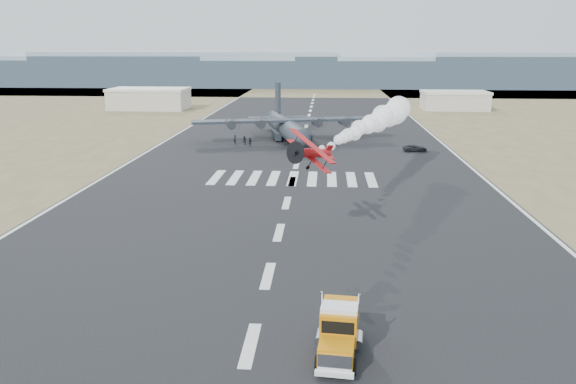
# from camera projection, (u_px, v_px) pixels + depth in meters

# --- Properties ---
(ground) EXTENTS (500.00, 500.00, 0.00)m
(ground) POSITION_uv_depth(u_px,v_px,m) (250.00, 345.00, 38.42)
(ground) COLOR black
(ground) RESTS_ON ground
(scrub_far) EXTENTS (500.00, 80.00, 0.00)m
(scrub_far) POSITION_uv_depth(u_px,v_px,m) (316.00, 90.00, 260.46)
(scrub_far) COLOR brown
(scrub_far) RESTS_ON ground
(runway_markings) EXTENTS (60.00, 260.00, 0.01)m
(runway_markings) POSITION_uv_depth(u_px,v_px,m) (296.00, 165.00, 96.34)
(runway_markings) COLOR silver
(runway_markings) RESTS_ON ground
(ridge_seg_b) EXTENTS (150.00, 50.00, 15.00)m
(ridge_seg_b) POSITION_uv_depth(u_px,v_px,m) (71.00, 70.00, 295.97)
(ridge_seg_b) COLOR gray
(ridge_seg_b) RESTS_ON ground
(ridge_seg_c) EXTENTS (150.00, 50.00, 17.00)m
(ridge_seg_c) POSITION_uv_depth(u_px,v_px,m) (192.00, 68.00, 291.50)
(ridge_seg_c) COLOR gray
(ridge_seg_c) RESTS_ON ground
(ridge_seg_d) EXTENTS (150.00, 50.00, 13.00)m
(ridge_seg_d) POSITION_uv_depth(u_px,v_px,m) (317.00, 73.00, 287.79)
(ridge_seg_d) COLOR gray
(ridge_seg_d) RESTS_ON ground
(ridge_seg_e) EXTENTS (150.00, 50.00, 15.00)m
(ridge_seg_e) POSITION_uv_depth(u_px,v_px,m) (446.00, 71.00, 283.31)
(ridge_seg_e) COLOR gray
(ridge_seg_e) RESTS_ON ground
(hangar_left) EXTENTS (24.50, 14.50, 6.70)m
(hangar_left) POSITION_uv_depth(u_px,v_px,m) (149.00, 98.00, 180.92)
(hangar_left) COLOR #ADA69A
(hangar_left) RESTS_ON ground
(hangar_right) EXTENTS (20.50, 12.50, 5.90)m
(hangar_right) POSITION_uv_depth(u_px,v_px,m) (454.00, 100.00, 179.48)
(hangar_right) COLOR #ADA69A
(hangar_right) RESTS_ON ground
(semi_truck) EXTENTS (3.14, 7.78, 3.44)m
(semi_truck) POSITION_uv_depth(u_px,v_px,m) (339.00, 329.00, 37.07)
(semi_truck) COLOR black
(semi_truck) RESTS_ON ground
(aerobatic_biplane) EXTENTS (5.78, 6.04, 4.33)m
(aerobatic_biplane) POSITION_uv_depth(u_px,v_px,m) (312.00, 153.00, 57.83)
(aerobatic_biplane) COLOR #B4180C
(smoke_trail) EXTENTS (14.93, 37.69, 4.06)m
(smoke_trail) POSITION_uv_depth(u_px,v_px,m) (387.00, 116.00, 86.36)
(smoke_trail) COLOR white
(transport_aircraft) EXTENTS (40.47, 33.09, 11.80)m
(transport_aircraft) POSITION_uv_depth(u_px,v_px,m) (287.00, 126.00, 121.37)
(transport_aircraft) COLOR #1F252F
(transport_aircraft) RESTS_ON ground
(support_vehicle) EXTENTS (4.82, 2.69, 1.28)m
(support_vehicle) POSITION_uv_depth(u_px,v_px,m) (415.00, 148.00, 108.73)
(support_vehicle) COLOR black
(support_vehicle) RESTS_ON ground
(crew_a) EXTENTS (0.88, 0.84, 1.88)m
(crew_a) POSITION_uv_depth(u_px,v_px,m) (235.00, 140.00, 116.66)
(crew_a) COLOR black
(crew_a) RESTS_ON ground
(crew_b) EXTENTS (0.89, 0.59, 1.76)m
(crew_b) POSITION_uv_depth(u_px,v_px,m) (244.00, 140.00, 116.20)
(crew_b) COLOR black
(crew_b) RESTS_ON ground
(crew_c) EXTENTS (1.18, 0.64, 1.75)m
(crew_c) POSITION_uv_depth(u_px,v_px,m) (312.00, 139.00, 117.86)
(crew_c) COLOR black
(crew_c) RESTS_ON ground
(crew_d) EXTENTS (0.76, 1.03, 1.57)m
(crew_d) POSITION_uv_depth(u_px,v_px,m) (285.00, 142.00, 115.19)
(crew_d) COLOR black
(crew_d) RESTS_ON ground
(crew_e) EXTENTS (0.98, 0.67, 1.89)m
(crew_e) POSITION_uv_depth(u_px,v_px,m) (294.00, 140.00, 115.78)
(crew_e) COLOR black
(crew_e) RESTS_ON ground
(crew_f) EXTENTS (1.59, 1.18, 1.66)m
(crew_f) POSITION_uv_depth(u_px,v_px,m) (288.00, 139.00, 117.81)
(crew_f) COLOR black
(crew_f) RESTS_ON ground
(crew_g) EXTENTS (0.78, 0.80, 1.70)m
(crew_g) POSITION_uv_depth(u_px,v_px,m) (333.00, 143.00, 113.80)
(crew_g) COLOR black
(crew_g) RESTS_ON ground
(crew_h) EXTENTS (0.90, 0.56, 1.85)m
(crew_h) POSITION_uv_depth(u_px,v_px,m) (250.00, 142.00, 113.66)
(crew_h) COLOR black
(crew_h) RESTS_ON ground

